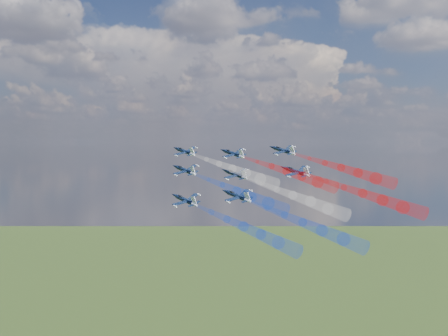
# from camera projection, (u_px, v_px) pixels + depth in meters

# --- Properties ---
(jet_lead) EXTENTS (13.16, 12.83, 7.27)m
(jet_lead) POSITION_uv_depth(u_px,v_px,m) (185.00, 151.00, 160.68)
(jet_lead) COLOR black
(trail_lead) EXTENTS (27.76, 21.60, 11.21)m
(trail_lead) POSITION_uv_depth(u_px,v_px,m) (232.00, 169.00, 146.73)
(trail_lead) COLOR white
(jet_inner_left) EXTENTS (13.16, 12.83, 7.27)m
(jet_inner_left) POSITION_uv_depth(u_px,v_px,m) (185.00, 170.00, 147.96)
(jet_inner_left) COLOR black
(trail_inner_left) EXTENTS (27.76, 21.60, 11.21)m
(trail_inner_left) POSITION_uv_depth(u_px,v_px,m) (237.00, 191.00, 134.01)
(trail_inner_left) COLOR blue
(jet_inner_right) EXTENTS (13.16, 12.83, 7.27)m
(jet_inner_right) POSITION_uv_depth(u_px,v_px,m) (233.00, 154.00, 157.47)
(jet_inner_right) COLOR black
(trail_inner_right) EXTENTS (27.76, 21.60, 11.21)m
(trail_inner_right) POSITION_uv_depth(u_px,v_px,m) (286.00, 171.00, 143.52)
(trail_inner_right) COLOR red
(jet_outer_left) EXTENTS (13.16, 12.83, 7.27)m
(jet_outer_left) POSITION_uv_depth(u_px,v_px,m) (185.00, 200.00, 134.39)
(jet_outer_left) COLOR black
(trail_outer_left) EXTENTS (27.76, 21.60, 11.21)m
(trail_outer_left) POSITION_uv_depth(u_px,v_px,m) (243.00, 227.00, 120.44)
(trail_outer_left) COLOR blue
(jet_center_third) EXTENTS (13.16, 12.83, 7.27)m
(jet_center_third) POSITION_uv_depth(u_px,v_px,m) (235.00, 174.00, 146.56)
(jet_center_third) COLOR black
(trail_center_third) EXTENTS (27.76, 21.60, 11.21)m
(trail_center_third) POSITION_uv_depth(u_px,v_px,m) (293.00, 195.00, 132.61)
(trail_center_third) COLOR white
(jet_outer_right) EXTENTS (13.16, 12.83, 7.27)m
(jet_outer_right) POSITION_uv_depth(u_px,v_px,m) (283.00, 150.00, 157.63)
(jet_outer_right) COLOR black
(trail_outer_right) EXTENTS (27.76, 21.60, 11.21)m
(trail_outer_right) POSITION_uv_depth(u_px,v_px,m) (341.00, 168.00, 143.68)
(trail_outer_right) COLOR red
(jet_rear_left) EXTENTS (13.16, 12.83, 7.27)m
(jet_rear_left) POSITION_uv_depth(u_px,v_px,m) (237.00, 196.00, 131.61)
(jet_rear_left) COLOR black
(trail_rear_left) EXTENTS (27.76, 21.60, 11.21)m
(trail_rear_left) POSITION_uv_depth(u_px,v_px,m) (303.00, 223.00, 117.66)
(trail_rear_left) COLOR blue
(jet_rear_right) EXTENTS (13.16, 12.83, 7.27)m
(jet_rear_right) POSITION_uv_depth(u_px,v_px,m) (296.00, 172.00, 141.89)
(jet_rear_right) COLOR black
(trail_rear_right) EXTENTS (27.76, 21.60, 11.21)m
(trail_rear_right) POSITION_uv_depth(u_px,v_px,m) (363.00, 193.00, 127.94)
(trail_rear_right) COLOR red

